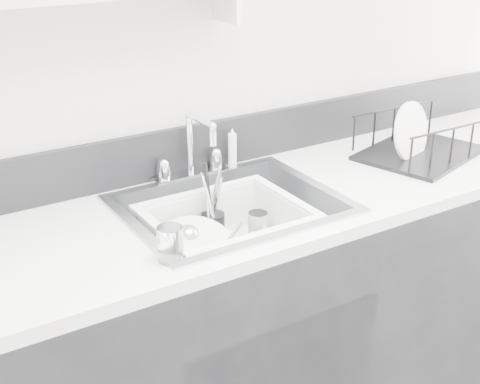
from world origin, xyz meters
TOP-DOWN VIEW (x-y plane):
  - counter_run at (0.00, 1.19)m, footprint 3.20×0.62m
  - backsplash at (0.00, 1.49)m, footprint 3.20×0.02m
  - sink at (0.00, 1.19)m, footprint 0.64×0.52m
  - faucet at (0.00, 1.44)m, footprint 0.26×0.18m
  - side_sprayer at (0.16, 1.44)m, footprint 0.03×0.03m
  - wash_tub at (-0.04, 1.15)m, footprint 0.52×0.46m
  - plate_stack at (-0.13, 1.17)m, footprint 0.29×0.28m
  - utensil_cup at (-0.01, 1.28)m, footprint 0.07×0.07m
  - ladle at (-0.07, 1.17)m, footprint 0.31×0.29m
  - tumbler_in_tub at (0.11, 1.21)m, footprint 0.07×0.07m
  - tumbler_counter at (-0.30, 0.99)m, footprint 0.09×0.09m
  - dish_rack at (0.79, 1.20)m, footprint 0.50×0.42m
  - bowl_small at (0.10, 1.14)m, footprint 0.13×0.13m

SIDE VIEW (x-z plane):
  - counter_run at x=0.00m, z-range 0.00..0.92m
  - bowl_small at x=0.10m, z-range 0.77..0.80m
  - plate_stack at x=-0.13m, z-range 0.74..0.85m
  - tumbler_in_tub at x=0.11m, z-range 0.77..0.86m
  - ladle at x=-0.07m, z-range 0.77..0.86m
  - utensil_cup at x=-0.01m, z-range 0.70..0.95m
  - sink at x=0.00m, z-range 0.73..0.93m
  - wash_tub at x=-0.04m, z-range 0.75..0.93m
  - tumbler_counter at x=-0.30m, z-range 0.92..1.01m
  - faucet at x=0.00m, z-range 0.87..1.09m
  - side_sprayer at x=0.16m, z-range 0.92..1.06m
  - dish_rack at x=0.79m, z-range 0.92..1.07m
  - backsplash at x=0.00m, z-range 0.92..1.08m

